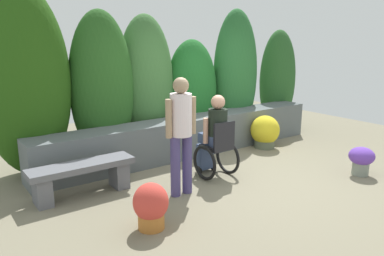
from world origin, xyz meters
name	(u,v)px	position (x,y,z in m)	size (l,w,h in m)	color
ground_plane	(242,176)	(0.00, 0.00, 0.00)	(10.81, 10.81, 0.00)	#77705A
stone_retaining_wall	(189,136)	(0.00, 1.47, 0.36)	(5.91, 0.58, 0.72)	#585F61
hedge_backdrop	(151,83)	(-0.44, 2.10, 1.34)	(6.87, 1.05, 3.03)	#244F12
stone_bench	(82,174)	(-2.34, 0.78, 0.31)	(1.47, 0.39, 0.48)	slate
person_in_wheelchair	(215,139)	(-0.34, 0.28, 0.62)	(0.53, 0.66, 1.33)	black
person_standing_companion	(181,129)	(-1.19, 0.00, 0.96)	(0.49, 0.30, 1.67)	#433A6F
flower_pot_purple_near	(151,206)	(-2.04, -0.62, 0.28)	(0.42, 0.42, 0.56)	#B46A2B
flower_pot_terracotta_by_wall	(361,159)	(1.61, -1.08, 0.27)	(0.41, 0.41, 0.46)	gray
flower_pot_red_accent	(265,132)	(1.49, 0.93, 0.32)	(0.58, 0.58, 0.66)	#525B46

